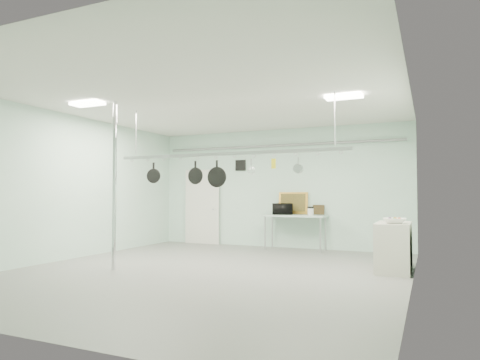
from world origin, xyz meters
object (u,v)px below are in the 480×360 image
at_px(side_cabinet, 394,247).
at_px(coffee_canister, 311,212).
at_px(chrome_pole, 114,185).
at_px(microwave, 283,209).
at_px(prep_table, 295,218).
at_px(skillet_right, 217,174).
at_px(pot_rack, 225,152).
at_px(skillet_left, 154,172).
at_px(fruit_bowl, 395,221).
at_px(skillet_mid, 195,173).

relative_size(side_cabinet, coffee_canister, 6.79).
bearing_deg(chrome_pole, microwave, 64.49).
relative_size(prep_table, skillet_right, 3.05).
xyz_separation_m(chrome_pole, coffee_canister, (2.75, 4.04, -0.61)).
distance_m(prep_table, pot_rack, 3.61).
bearing_deg(pot_rack, chrome_pole, -154.65).
distance_m(pot_rack, skillet_left, 1.68).
xyz_separation_m(prep_table, side_cabinet, (2.55, -2.20, -0.38)).
relative_size(prep_table, microwave, 3.06).
xyz_separation_m(microwave, skillet_left, (-1.73, -3.25, 0.83)).
bearing_deg(fruit_bowl, microwave, 140.08).
relative_size(prep_table, fruit_bowl, 3.90).
distance_m(skillet_mid, skillet_right, 0.48).
distance_m(side_cabinet, coffee_canister, 2.98).
distance_m(chrome_pole, coffee_canister, 4.93).
bearing_deg(skillet_mid, skillet_right, 1.55).
bearing_deg(microwave, side_cabinet, 125.11).
relative_size(prep_table, skillet_left, 3.92).
relative_size(prep_table, side_cabinet, 1.33).
bearing_deg(microwave, skillet_mid, 59.23).
xyz_separation_m(prep_table, coffee_canister, (0.45, -0.16, 0.16)).
xyz_separation_m(chrome_pole, skillet_mid, (1.25, 0.90, 0.25)).
bearing_deg(chrome_pole, pot_rack, 25.35).
height_order(side_cabinet, microwave, microwave).
relative_size(fruit_bowl, skillet_left, 1.00).
bearing_deg(coffee_canister, microwave, 172.09).
bearing_deg(pot_rack, side_cabinet, 20.45).
relative_size(prep_table, coffee_canister, 9.05).
distance_m(chrome_pole, prep_table, 4.85).
xyz_separation_m(fruit_bowl, skillet_left, (-4.64, -0.82, 0.93)).
distance_m(pot_rack, coffee_canister, 3.48).
distance_m(side_cabinet, skillet_left, 4.94).
bearing_deg(pot_rack, skillet_mid, 180.00).
bearing_deg(fruit_bowl, coffee_canister, 132.62).
bearing_deg(skillet_right, prep_table, 78.19).
height_order(chrome_pole, microwave, chrome_pole).
distance_m(prep_table, microwave, 0.39).
height_order(microwave, skillet_left, skillet_left).
relative_size(microwave, skillet_left, 1.28).
height_order(skillet_left, skillet_mid, same).
height_order(fruit_bowl, skillet_right, skillet_right).
xyz_separation_m(fruit_bowl, skillet_mid, (-3.64, -0.82, 0.90)).
height_order(prep_table, pot_rack, pot_rack).
height_order(chrome_pole, skillet_mid, chrome_pole).
bearing_deg(side_cabinet, pot_rack, -159.55).
xyz_separation_m(side_cabinet, skillet_mid, (-3.60, -1.10, 1.40)).
bearing_deg(skillet_left, coffee_canister, 40.08).
bearing_deg(coffee_canister, chrome_pole, -124.20).
relative_size(side_cabinet, fruit_bowl, 2.93).
xyz_separation_m(skillet_left, skillet_right, (1.47, 0.00, -0.06)).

